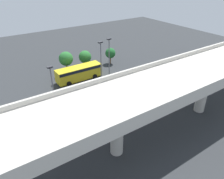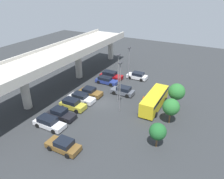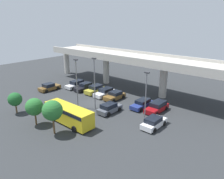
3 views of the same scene
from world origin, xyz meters
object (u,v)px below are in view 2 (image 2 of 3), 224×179
parked_car_0 (63,145)px  parked_car_1 (49,123)px  tree_front_centre (171,107)px  tree_front_right (177,92)px  parked_car_5 (90,92)px  tree_front_left (158,132)px  parked_car_4 (81,98)px  parked_car_3 (73,104)px  lamp_post_near_aisle (129,62)px  parked_car_7 (106,80)px  parked_car_6 (123,91)px  parked_car_2 (61,114)px  lamp_post_by_overpass (120,84)px  lamp_post_mid_lot (118,75)px  parked_car_8 (111,75)px  traffic_cone (143,97)px  shuttle_bus (154,100)px  parked_car_9 (137,76)px

parked_car_0 → parked_car_1: parked_car_1 is taller
tree_front_centre → tree_front_right: 4.14m
parked_car_5 → tree_front_left: size_ratio=1.27×
parked_car_1 → parked_car_4: bearing=91.7°
parked_car_4 → tree_front_left: size_ratio=1.42×
parked_car_3 → parked_car_4: size_ratio=0.90×
lamp_post_near_aisle → tree_front_right: bearing=-120.6°
parked_car_7 → parked_car_6: bearing=-28.6°
parked_car_4 → tree_front_centre: bearing=3.0°
parked_car_2 → parked_car_4: parked_car_2 is taller
parked_car_1 → tree_front_centre: size_ratio=1.21×
parked_car_6 → lamp_post_by_overpass: 7.08m
parked_car_5 → lamp_post_by_overpass: 8.52m
parked_car_1 → lamp_post_mid_lot: size_ratio=0.56×
parked_car_8 → tree_front_centre: tree_front_centre is taller
parked_car_3 → lamp_post_by_overpass: 8.79m
parked_car_0 → traffic_cone: (17.10, -4.20, -0.37)m
parked_car_1 → tree_front_centre: 17.81m
shuttle_bus → traffic_cone: 3.44m
parked_car_2 → lamp_post_near_aisle: (17.31, -3.61, 3.65)m
parked_car_9 → lamp_post_by_overpass: size_ratio=0.52×
tree_front_centre → parked_car_9: bearing=38.6°
parked_car_3 → parked_car_4: bearing=93.0°
parked_car_8 → shuttle_bus: shuttle_bus is taller
parked_car_1 → tree_front_left: (3.21, -15.04, 1.60)m
parked_car_1 → tree_front_left: 15.46m
parked_car_3 → lamp_post_by_overpass: lamp_post_by_overpass is taller
tree_front_left → tree_front_centre: bearing=-0.8°
tree_front_left → parked_car_7: bearing=47.5°
parked_car_9 → parked_car_4: bearing=70.1°
parked_car_2 → parked_car_5: size_ratio=1.03×
tree_front_right → parked_car_7: bearing=75.9°
tree_front_left → parked_car_3: bearing=80.5°
parked_car_4 → tree_front_centre: (0.81, -15.38, 2.02)m
tree_front_centre → tree_front_right: (4.09, 0.22, 0.57)m
parked_car_2 → parked_car_4: (5.70, 0.24, 0.01)m
parked_car_2 → lamp_post_by_overpass: bearing=41.0°
parked_car_5 → parked_car_2: bearing=-89.7°
parked_car_0 → parked_car_4: parked_car_4 is taller
lamp_post_mid_lot → lamp_post_by_overpass: lamp_post_mid_lot is taller
parked_car_1 → tree_front_centre: tree_front_centre is taller
parked_car_0 → parked_car_6: (17.06, -0.12, 0.06)m
shuttle_bus → lamp_post_mid_lot: (-0.96, 6.25, 3.46)m
parked_car_7 → lamp_post_by_overpass: size_ratio=0.56×
parked_car_2 → parked_car_5: (8.31, 0.05, -0.01)m
shuttle_bus → tree_front_left: (-9.12, -3.32, 0.81)m
parked_car_2 → lamp_post_mid_lot: 11.14m
parked_car_3 → shuttle_bus: shuttle_bus is taller
shuttle_bus → lamp_post_by_overpass: bearing=-53.0°
parked_car_5 → traffic_cone: size_ratio=6.26×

